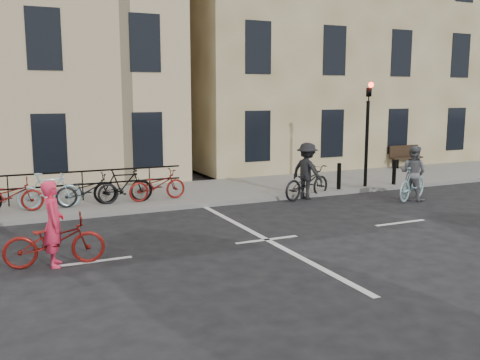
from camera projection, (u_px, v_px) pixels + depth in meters
name	position (u px, v px, depth m)	size (l,w,h in m)	color
ground	(267.00, 240.00, 12.53)	(120.00, 120.00, 0.00)	black
sidewalk	(59.00, 204.00, 16.26)	(46.00, 4.00, 0.15)	slate
building_east	(307.00, 39.00, 26.93)	(14.00, 10.00, 12.00)	#9E8C5F
traffic_light	(368.00, 121.00, 18.60)	(0.18, 0.30, 3.90)	black
bollard_east	(339.00, 176.00, 18.31)	(0.14, 0.14, 0.90)	black
bollard_west	(394.00, 172.00, 19.30)	(0.14, 0.14, 0.90)	black
bench	(405.00, 155.00, 23.90)	(1.60, 0.41, 0.97)	black
parked_bikes	(49.00, 192.00, 15.16)	(8.30, 1.23, 1.05)	black
cyclist_pink	(54.00, 237.00, 10.56)	(1.99, 0.86, 1.72)	maroon
cyclist_grey	(413.00, 178.00, 17.15)	(1.88, 1.23, 1.77)	#9BC4CB
cyclist_dark	(307.00, 177.00, 17.36)	(2.18, 1.34, 1.84)	black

